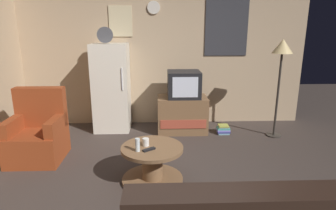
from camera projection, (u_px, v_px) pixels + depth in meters
name	position (u px, v px, depth m)	size (l,w,h in m)	color
ground_plane	(166.00, 191.00, 3.18)	(12.00, 12.00, 0.00)	#3D332D
wall_with_art	(162.00, 50.00, 5.19)	(5.20, 0.12, 2.71)	tan
fridge	(112.00, 87.00, 4.97)	(0.60, 0.62, 1.77)	silver
tv_stand	(182.00, 114.00, 4.94)	(0.84, 0.53, 0.62)	brown
crt_tv	(184.00, 84.00, 4.81)	(0.54, 0.51, 0.44)	black
standing_lamp	(282.00, 54.00, 4.46)	(0.32, 0.32, 1.59)	#332D28
coffee_table	(152.00, 164.00, 3.34)	(0.72, 0.72, 0.44)	brown
wine_glass	(137.00, 145.00, 3.15)	(0.05, 0.05, 0.15)	silver
mug_ceramic_white	(146.00, 142.00, 3.30)	(0.08, 0.08, 0.09)	silver
remote_control	(149.00, 149.00, 3.19)	(0.15, 0.04, 0.02)	black
armchair	(38.00, 135.00, 3.92)	(0.68, 0.68, 0.96)	maroon
book_stack	(223.00, 129.00, 4.90)	(0.22, 0.18, 0.15)	#76A6BB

